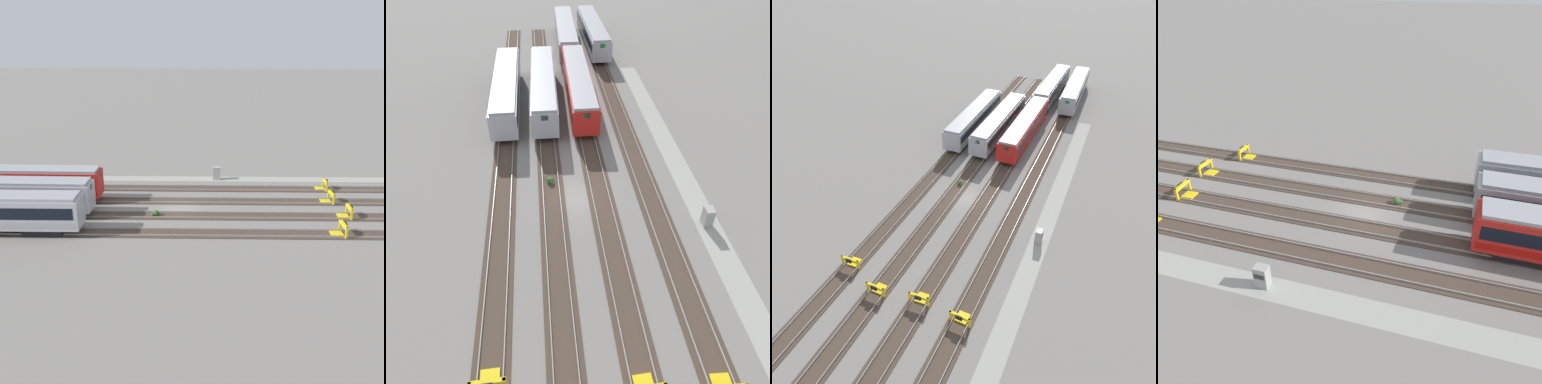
# 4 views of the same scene
# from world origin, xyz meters

# --- Properties ---
(ground_plane) EXTENTS (400.00, 400.00, 0.00)m
(ground_plane) POSITION_xyz_m (0.00, 0.00, 0.00)
(ground_plane) COLOR gray
(service_walkway) EXTENTS (54.00, 2.00, 0.01)m
(service_walkway) POSITION_xyz_m (0.00, -10.09, 0.00)
(service_walkway) COLOR #9E9E93
(service_walkway) RESTS_ON ground
(rail_track_nearest) EXTENTS (90.00, 2.23, 0.21)m
(rail_track_nearest) POSITION_xyz_m (0.00, -6.31, 0.04)
(rail_track_nearest) COLOR #47382D
(rail_track_nearest) RESTS_ON ground
(rail_track_near_inner) EXTENTS (90.00, 2.24, 0.21)m
(rail_track_near_inner) POSITION_xyz_m (0.00, -2.10, 0.04)
(rail_track_near_inner) COLOR #47382D
(rail_track_near_inner) RESTS_ON ground
(rail_track_middle) EXTENTS (90.00, 2.24, 0.21)m
(rail_track_middle) POSITION_xyz_m (0.00, 2.10, 0.04)
(rail_track_middle) COLOR #47382D
(rail_track_middle) RESTS_ON ground
(rail_track_far_inner) EXTENTS (90.00, 2.23, 0.21)m
(rail_track_far_inner) POSITION_xyz_m (0.00, 6.31, 0.04)
(rail_track_far_inner) COLOR #47382D
(rail_track_far_inner) RESTS_ON ground
(bumper_stop_near_inner_track) EXTENTS (1.38, 2.01, 1.22)m
(bumper_stop_near_inner_track) POSITION_xyz_m (-16.03, -2.09, 0.51)
(bumper_stop_near_inner_track) COLOR yellow
(bumper_stop_near_inner_track) RESTS_ON ground
(bumper_stop_middle_track) EXTENTS (1.36, 2.01, 1.22)m
(bumper_stop_middle_track) POSITION_xyz_m (-16.67, 2.10, 0.51)
(bumper_stop_middle_track) COLOR yellow
(bumper_stop_middle_track) RESTS_ON ground
(bumper_stop_far_inner_track) EXTENTS (1.36, 2.01, 1.22)m
(bumper_stop_far_inner_track) POSITION_xyz_m (-14.84, 6.31, 0.51)
(bumper_stop_far_inner_track) COLOR yellow
(bumper_stop_far_inner_track) RESTS_ON ground
(electrical_cabinet) EXTENTS (0.90, 0.73, 1.60)m
(electrical_cabinet) POSITION_xyz_m (-4.13, -9.96, 0.80)
(electrical_cabinet) COLOR #9E9E99
(electrical_cabinet) RESTS_ON ground
(weed_clump) EXTENTS (0.92, 0.70, 0.64)m
(weed_clump) POSITION_xyz_m (2.36, 2.10, 0.24)
(weed_clump) COLOR #38602D
(weed_clump) RESTS_ON ground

